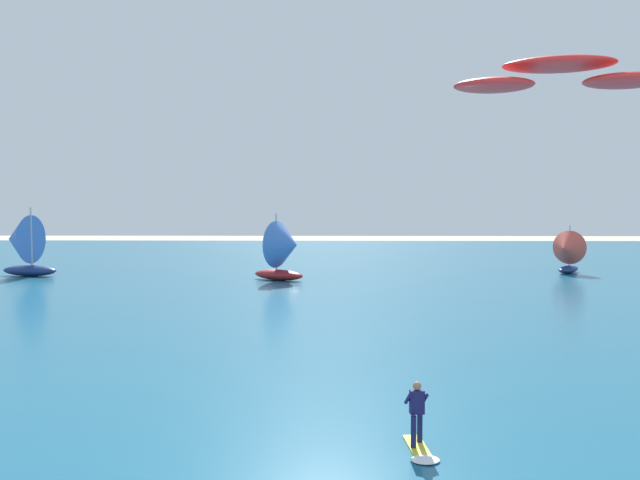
% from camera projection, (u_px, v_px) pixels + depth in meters
% --- Properties ---
extents(ocean, '(160.00, 90.00, 0.10)m').
position_uv_depth(ocean, '(315.00, 274.00, 55.50)').
color(ocean, '#1E607F').
rests_on(ocean, ground).
extents(kitesurfer, '(0.76, 1.99, 1.67)m').
position_uv_depth(kitesurfer, '(418.00, 426.00, 16.39)').
color(kitesurfer, yellow).
rests_on(kitesurfer, ocean).
extents(kite, '(7.06, 3.42, 1.03)m').
position_uv_depth(kite, '(559.00, 76.00, 21.52)').
color(kite, red).
extents(sailboat_heeled_over, '(4.94, 4.27, 5.62)m').
position_uv_depth(sailboat_heeled_over, '(22.00, 245.00, 53.81)').
color(sailboat_heeled_over, navy).
rests_on(sailboat_heeled_over, ocean).
extents(sailboat_mid_right, '(4.66, 4.16, 5.19)m').
position_uv_depth(sailboat_mid_right, '(285.00, 250.00, 50.65)').
color(sailboat_mid_right, maroon).
rests_on(sailboat_mid_right, ocean).
extents(sailboat_center_horizon, '(3.50, 3.65, 4.07)m').
position_uv_depth(sailboat_center_horizon, '(567.00, 252.00, 55.51)').
color(sailboat_center_horizon, navy).
rests_on(sailboat_center_horizon, ocean).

